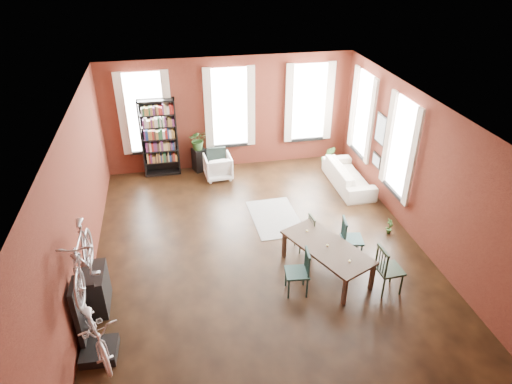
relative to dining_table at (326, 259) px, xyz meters
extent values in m
plane|color=black|center=(-1.16, 0.78, -0.33)|extent=(9.00, 9.00, 0.00)
cube|color=silver|center=(-1.16, 0.78, 2.87)|extent=(7.00, 9.00, 0.04)
cube|color=#491912|center=(-1.16, 5.28, 1.27)|extent=(7.00, 0.04, 3.20)
cube|color=#491912|center=(-1.16, -3.72, 1.27)|extent=(7.00, 0.04, 3.20)
cube|color=#491912|center=(-4.66, 0.78, 1.27)|extent=(0.04, 9.00, 3.20)
cube|color=#491912|center=(2.34, 0.78, 1.27)|extent=(0.04, 9.00, 3.20)
cube|color=white|center=(-3.46, 5.25, 1.47)|extent=(1.00, 0.04, 2.20)
cube|color=#C0AE9A|center=(-3.46, 5.18, 1.47)|extent=(1.40, 0.06, 2.30)
cube|color=white|center=(-1.16, 5.25, 1.47)|extent=(1.00, 0.04, 2.20)
cube|color=#C0AE9A|center=(-1.16, 5.18, 1.47)|extent=(1.40, 0.06, 2.30)
cube|color=white|center=(1.14, 5.25, 1.47)|extent=(1.00, 0.04, 2.20)
cube|color=#C0AE9A|center=(1.14, 5.18, 1.47)|extent=(1.40, 0.06, 2.30)
cube|color=white|center=(2.31, 1.78, 1.47)|extent=(0.04, 1.00, 2.20)
cube|color=#C0AE9A|center=(2.24, 1.78, 1.47)|extent=(0.06, 1.40, 2.30)
cube|color=white|center=(2.31, 3.98, 1.47)|extent=(0.04, 1.00, 2.20)
cube|color=#C0AE9A|center=(2.24, 3.98, 1.47)|extent=(0.06, 1.40, 2.30)
cube|color=black|center=(2.30, 2.88, 1.47)|extent=(0.04, 0.55, 0.75)
cube|color=black|center=(2.30, 2.88, 0.62)|extent=(0.04, 0.45, 0.35)
cube|color=#453529|center=(0.00, 0.00, 0.00)|extent=(1.59, 2.11, 0.65)
cube|color=#1C3D39|center=(-0.74, -0.45, 0.14)|extent=(0.48, 0.48, 0.94)
cube|color=black|center=(-0.21, 0.85, 0.07)|extent=(0.40, 0.40, 0.79)
cube|color=black|center=(1.00, -0.73, 0.17)|extent=(0.49, 0.49, 1.00)
cube|color=#1A3A39|center=(0.68, 0.35, 0.15)|extent=(0.51, 0.51, 0.95)
cube|color=black|center=(-3.16, 5.08, 0.77)|extent=(1.00, 0.32, 2.20)
imported|color=white|center=(-1.64, 4.53, 0.05)|extent=(0.77, 0.73, 0.75)
imported|color=beige|center=(1.79, 3.38, 0.08)|extent=(0.61, 2.08, 0.81)
cube|color=black|center=(-0.54, 2.17, -0.32)|extent=(1.15, 1.79, 0.01)
cube|color=black|center=(-4.32, -1.30, -0.24)|extent=(0.60, 0.60, 0.17)
cube|color=black|center=(-4.56, -1.02, 0.32)|extent=(0.16, 0.60, 1.30)
cube|color=black|center=(-4.44, -0.12, 0.07)|extent=(0.40, 0.80, 0.80)
cube|color=black|center=(-2.11, 5.08, 0.01)|extent=(0.44, 0.44, 0.68)
imported|color=#2A5020|center=(1.58, 4.49, -0.17)|extent=(0.59, 0.80, 0.32)
imported|color=#305622|center=(1.88, 1.02, -0.26)|extent=(0.40, 0.43, 0.14)
imported|color=silver|center=(-4.31, -1.30, 0.66)|extent=(0.85, 1.01, 1.64)
imported|color=#A5A8AD|center=(-4.31, -1.02, 1.81)|extent=(0.47, 1.00, 1.66)
imported|color=#2B5522|center=(-2.11, 5.06, 0.58)|extent=(0.55, 0.60, 0.45)
camera|label=1|loc=(-2.80, -6.88, 5.75)|focal=32.00mm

